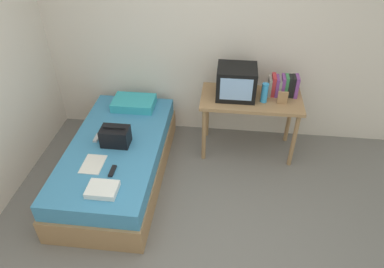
% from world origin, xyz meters
% --- Properties ---
extents(ground_plane, '(8.00, 8.00, 0.00)m').
position_xyz_m(ground_plane, '(0.00, 0.00, 0.00)').
color(ground_plane, slate).
extents(wall_back, '(5.20, 0.10, 2.60)m').
position_xyz_m(wall_back, '(0.00, 2.00, 1.30)').
color(wall_back, beige).
rests_on(wall_back, ground).
extents(bed, '(1.00, 2.00, 0.49)m').
position_xyz_m(bed, '(-0.87, 0.89, 0.24)').
color(bed, '#9E754C').
rests_on(bed, ground).
extents(desk, '(1.16, 0.60, 0.76)m').
position_xyz_m(desk, '(0.59, 1.56, 0.66)').
color(desk, '#9E754C').
rests_on(desk, ground).
extents(tv, '(0.44, 0.39, 0.36)m').
position_xyz_m(tv, '(0.40, 1.57, 0.94)').
color(tv, black).
rests_on(tv, desk).
extents(water_bottle, '(0.08, 0.08, 0.23)m').
position_xyz_m(water_bottle, '(0.72, 1.48, 0.88)').
color(water_bottle, '#3399DB').
rests_on(water_bottle, desk).
extents(book_row, '(0.33, 0.17, 0.24)m').
position_xyz_m(book_row, '(0.94, 1.66, 0.88)').
color(book_row, gray).
rests_on(book_row, desk).
extents(picture_frame, '(0.11, 0.02, 0.15)m').
position_xyz_m(picture_frame, '(0.92, 1.46, 0.84)').
color(picture_frame, '#9E754C').
rests_on(picture_frame, desk).
extents(pillow, '(0.51, 0.35, 0.10)m').
position_xyz_m(pillow, '(-0.84, 1.63, 0.54)').
color(pillow, '#33A8B7').
rests_on(pillow, bed).
extents(handbag, '(0.30, 0.20, 0.23)m').
position_xyz_m(handbag, '(-0.85, 0.88, 0.59)').
color(handbag, black).
rests_on(handbag, bed).
extents(magazine, '(0.21, 0.29, 0.01)m').
position_xyz_m(magazine, '(-0.99, 0.53, 0.49)').
color(magazine, white).
rests_on(magazine, bed).
extents(remote_dark, '(0.04, 0.16, 0.02)m').
position_xyz_m(remote_dark, '(-0.76, 0.44, 0.50)').
color(remote_dark, black).
rests_on(remote_dark, bed).
extents(remote_silver, '(0.04, 0.14, 0.02)m').
position_xyz_m(remote_silver, '(-1.09, 0.94, 0.50)').
color(remote_silver, '#B7B7BC').
rests_on(remote_silver, bed).
extents(folded_towel, '(0.28, 0.22, 0.06)m').
position_xyz_m(folded_towel, '(-0.77, 0.17, 0.52)').
color(folded_towel, white).
rests_on(folded_towel, bed).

